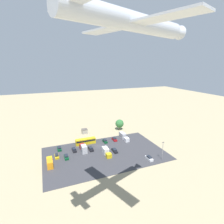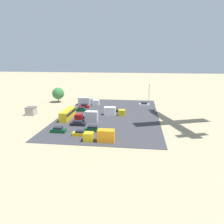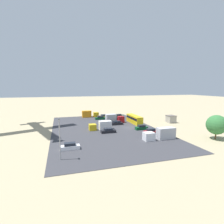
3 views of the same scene
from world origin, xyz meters
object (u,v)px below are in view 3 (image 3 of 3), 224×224
Objects in this scene: parked_car_0 at (116,119)px; parked_car_1 at (70,147)px; parked_car_8 at (151,132)px; parked_truck_1 at (102,126)px; parked_car_4 at (117,123)px; parked_car_6 at (119,116)px; parked_car_2 at (104,116)px; parked_truck_2 at (161,134)px; parked_truck_0 at (114,119)px; bus at (134,119)px; parked_truck_3 at (89,114)px; parked_car_7 at (141,128)px; shed_building at (171,119)px; parked_car_3 at (108,131)px; parked_car_5 at (100,118)px.

parked_car_0 is 1.03× the size of parked_car_1.
parked_car_8 is 0.56× the size of parked_truck_1.
parked_car_4 is 1.13× the size of parked_car_8.
parked_car_2 is at bearing 75.73° from parked_car_6.
parked_truck_2 reaches higher than parked_truck_1.
parked_truck_0 is at bearing -26.74° from parked_car_0.
parked_car_8 is 19.92m from parked_truck_0.
bus is 1.38× the size of parked_truck_3.
parked_truck_3 is (29.18, 12.95, 0.74)m from parked_car_7.
shed_building reaches higher than parked_car_3.
bus reaches higher than shed_building.
parked_car_4 is 16.43m from parked_car_8.
parked_car_7 is at bearing 23.92° from parked_truck_3.
shed_building is 0.32× the size of bus.
shed_building is 0.81× the size of parked_car_8.
parked_truck_0 is at bearing -37.42° from parked_truck_1.
parked_truck_1 is (3.87, 12.89, 0.65)m from parked_car_7.
shed_building is 0.47× the size of parked_truck_0.
parked_truck_1 is (-20.26, 13.02, 0.65)m from parked_car_6.
parked_car_6 is (2.17, -9.34, 0.02)m from parked_car_5.
parked_car_8 is at bearing 20.76° from parked_truck_3.
parked_truck_0 is at bearing -179.51° from parked_car_4.
parked_car_2 is 7.13m from parked_car_6.
bus is at bearing 128.82° from parked_car_3.
parked_car_3 is at bearing 105.97° from shed_building.
parked_truck_1 is (16.23, -11.35, 0.67)m from parked_car_1.
parked_truck_2 reaches higher than parked_car_7.
parked_car_1 is at bearing 115.76° from shed_building.
parked_car_4 is 15.74m from parked_car_6.
bus reaches higher than parked_car_7.
bus reaches higher than parked_truck_3.
parked_car_5 is 0.63× the size of parked_truck_0.
parked_car_8 is at bearing 18.92° from parked_car_5.
parked_car_5 is (14.58, 25.87, -0.75)m from shed_building.
parked_car_6 is (6.71, -3.76, 0.04)m from parked_car_0.
shed_building is 29.88m from parked_car_2.
parked_car_0 is 0.51× the size of parked_truck_2.
parked_car_2 is 1.05× the size of parked_car_8.
parked_car_1 is 42.04m from parked_car_2.
parked_truck_0 reaches higher than parked_car_3.
shed_building reaches higher than parked_car_7.
parked_truck_0 is at bearing -35.89° from parked_car_1.
parked_car_0 is 1.04× the size of parked_car_2.
parked_truck_1 is at bearing -167.18° from parked_car_3.
parked_car_8 is (-4.99, -12.13, 0.08)m from parked_car_3.
shed_building is at bearing -135.37° from parked_car_6.
parked_car_6 is at bearing 68.85° from parked_truck_3.
parked_car_1 is at bearing 40.88° from bus.
parked_truck_0 reaches higher than parked_car_4.
parked_car_6 is at bearing 150.73° from parked_car_0.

